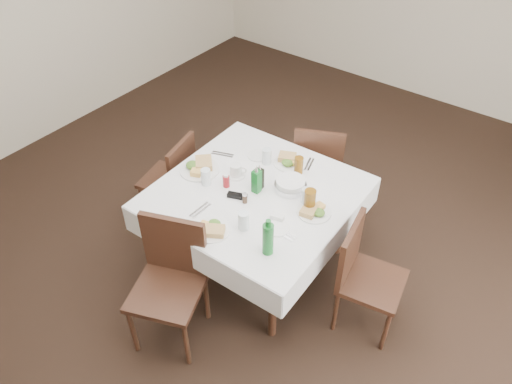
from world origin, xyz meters
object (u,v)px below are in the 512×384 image
chair_west (174,175)px  chair_east (362,271)px  water_e (306,196)px  green_bottle (268,238)px  water_w (206,177)px  coffee_mug (236,171)px  dining_table (256,199)px  water_n (267,156)px  chair_south (171,274)px  oil_cruet_dark (259,178)px  ketchup_bottle (226,181)px  oil_cruet_green (256,180)px  water_s (244,221)px  bread_basket (290,185)px  chair_north (318,162)px

chair_west → chair_east: bearing=-0.4°
water_e → green_bottle: (0.06, -0.54, 0.06)m
water_w → coffee_mug: water_w is taller
dining_table → water_n: 0.38m
chair_south → green_bottle: green_bottle is taller
water_w → oil_cruet_dark: 0.40m
water_n → water_e: size_ratio=1.04×
ketchup_bottle → green_bottle: 0.72m
water_e → green_bottle: green_bottle is taller
coffee_mug → ketchup_bottle: bearing=-83.0°
oil_cruet_dark → oil_cruet_green: size_ratio=0.91×
dining_table → green_bottle: bearing=-45.9°
water_n → ketchup_bottle: 0.41m
chair_south → water_n: chair_south is taller
water_s → oil_cruet_green: (-0.16, 0.36, 0.03)m
chair_west → water_w: bearing=-17.6°
bread_basket → oil_cruet_dark: oil_cruet_dark is taller
ketchup_bottle → water_n: bearing=79.8°
dining_table → chair_north: (0.02, 0.88, -0.18)m
water_e → chair_south: bearing=-116.4°
chair_west → water_n: 0.88m
water_w → oil_cruet_dark: bearing=30.3°
coffee_mug → green_bottle: (0.64, -0.49, 0.08)m
water_s → water_w: 0.55m
water_e → bread_basket: bearing=158.9°
water_n → ketchup_bottle: bearing=-100.2°
chair_east → oil_cruet_dark: bearing=177.4°
chair_south → green_bottle: (0.52, 0.38, 0.34)m
oil_cruet_green → green_bottle: (0.41, -0.44, 0.02)m
dining_table → water_w: bearing=-156.8°
water_s → bread_basket: 0.53m
chair_south → oil_cruet_green: oil_cruet_green is taller
water_n → chair_south: bearing=-88.2°
water_w → ketchup_bottle: 0.15m
bread_basket → green_bottle: bearing=-69.0°
oil_cruet_dark → coffee_mug: (-0.22, 0.01, -0.05)m
chair_east → coffee_mug: 1.17m
water_s → ketchup_bottle: (-0.37, 0.27, -0.02)m
water_n → oil_cruet_dark: size_ratio=0.61×
oil_cruet_dark → water_e: bearing=9.5°
chair_west → water_n: size_ratio=6.40×
oil_cruet_green → ketchup_bottle: 0.23m
chair_west → bread_basket: size_ratio=3.51×
water_w → chair_south: bearing=-69.8°
water_e → ketchup_bottle: size_ratio=1.14×
dining_table → chair_east: chair_east is taller
water_w → water_e: bearing=20.3°
bread_basket → dining_table: bearing=-135.8°
water_n → oil_cruet_green: (0.14, -0.32, 0.04)m
chair_west → water_e: 1.29m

